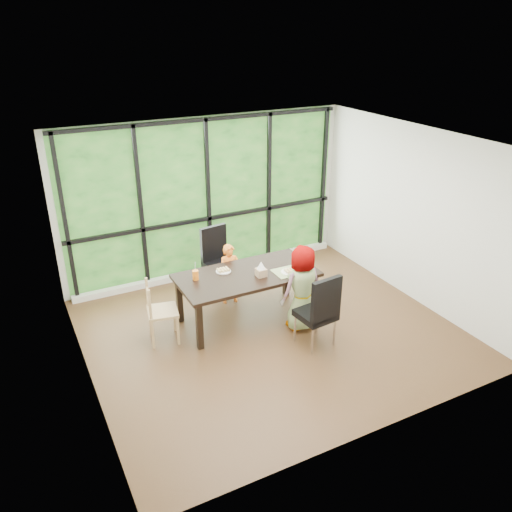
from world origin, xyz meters
name	(u,v)px	position (x,y,z in m)	size (l,w,h in m)	color
ground	(270,331)	(0.00, 0.00, 0.00)	(5.00, 5.00, 0.00)	black
back_wall	(207,198)	(0.00, 2.25, 1.35)	(5.00, 5.00, 0.00)	silver
foliage_backdrop	(208,198)	(0.00, 2.23, 1.35)	(4.80, 0.02, 2.65)	#174518
window_mullions	(208,199)	(0.00, 2.19, 1.35)	(4.80, 0.06, 2.65)	black
window_sill	(212,269)	(0.00, 2.15, 0.05)	(4.80, 0.12, 0.10)	silver
dining_table	(247,296)	(-0.14, 0.47, 0.38)	(2.00, 0.99, 0.75)	black
chair_window_leather	(220,261)	(-0.14, 1.44, 0.54)	(0.46, 0.46, 1.08)	black
chair_interior_leather	(316,309)	(0.39, -0.54, 0.54)	(0.46, 0.46, 1.08)	black
chair_end_beech	(163,311)	(-1.41, 0.50, 0.45)	(0.42, 0.40, 0.90)	tan
child_toddler	(230,274)	(-0.14, 1.06, 0.48)	(0.35, 0.23, 0.97)	orange
child_older	(302,288)	(0.45, -0.09, 0.63)	(0.62, 0.40, 1.27)	slate
placemat	(289,271)	(0.44, 0.25, 0.75)	(0.46, 0.34, 0.01)	tan
plate_far	(223,271)	(-0.41, 0.68, 0.76)	(0.22, 0.22, 0.01)	white
plate_near	(289,272)	(0.42, 0.22, 0.76)	(0.25, 0.25, 0.02)	white
orange_cup	(196,275)	(-0.86, 0.63, 0.82)	(0.09, 0.09, 0.14)	orange
green_cup	(303,266)	(0.65, 0.22, 0.80)	(0.07, 0.07, 0.11)	#46CF2C
white_mug	(299,258)	(0.77, 0.52, 0.79)	(0.08, 0.08, 0.08)	white
tissue_box	(261,272)	(0.01, 0.30, 0.81)	(0.14, 0.14, 0.12)	tan
crepe_rolls_far	(223,270)	(-0.41, 0.68, 0.78)	(0.20, 0.12, 0.04)	tan
crepe_rolls_near	(289,270)	(0.42, 0.22, 0.78)	(0.15, 0.12, 0.04)	tan
straw_white	(195,268)	(-0.86, 0.63, 0.93)	(0.01, 0.01, 0.20)	white
straw_pink	(303,260)	(0.65, 0.22, 0.90)	(0.01, 0.01, 0.20)	pink
tissue	(261,265)	(0.01, 0.30, 0.92)	(0.12, 0.12, 0.11)	white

